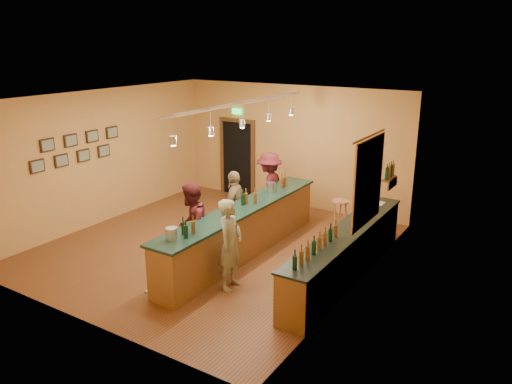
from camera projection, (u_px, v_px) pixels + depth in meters
The scene contains 18 objects.
floor at pixel (213, 246), 10.82m from camera, with size 7.00×7.00×0.00m, color brown.
ceiling at pixel (209, 97), 9.88m from camera, with size 6.50×7.00×0.02m, color silver.
wall_back at pixel (291, 146), 13.19m from camera, with size 6.50×0.02×3.20m, color #E3A955.
wall_front at pixel (71, 227), 7.52m from camera, with size 6.50×0.02×3.20m, color #E3A955.
wall_left at pixel (103, 157), 12.00m from camera, with size 0.02×7.00×3.20m, color #E3A955.
wall_right at pixel (360, 201), 8.70m from camera, with size 0.02×7.00×3.20m, color #E3A955.
doorway at pixel (238, 156), 14.17m from camera, with size 1.15×0.09×2.48m.
tapestry at pixel (368, 182), 8.96m from camera, with size 0.03×1.40×1.60m, color maroon.
bottle_shelf at pixel (390, 173), 10.26m from camera, with size 0.17×0.55×0.54m.
picture_grid at pixel (77, 148), 11.27m from camera, with size 0.06×2.20×0.70m, color #382111, non-canonical shape.
back_counter at pixel (346, 253), 9.31m from camera, with size 0.60×4.55×1.27m.
tasting_bar at pixel (243, 227), 10.24m from camera, with size 0.73×5.10×1.38m.
pendant_track at pixel (242, 111), 9.55m from camera, with size 0.11×4.60×0.50m.
bartender at pixel (230, 244), 8.80m from camera, with size 0.61×0.40×1.67m, color gray.
customer_a at pixel (191, 226), 9.66m from camera, with size 0.82×0.64×1.69m, color #59191E.
customer_b at pixel (235, 207), 10.88m from camera, with size 0.95×0.39×1.62m, color #997A51.
customer_c at pixel (269, 188), 12.05m from camera, with size 1.12×0.65×1.74m, color #59191E.
bar_stool at pixel (340, 207), 11.40m from camera, with size 0.38×0.38×0.79m.
Camera 1 is at (6.10, -7.98, 4.30)m, focal length 35.00 mm.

